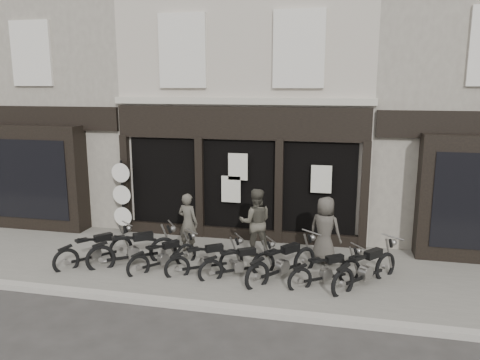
% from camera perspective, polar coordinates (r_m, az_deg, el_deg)
% --- Properties ---
extents(ground_plane, '(90.00, 90.00, 0.00)m').
position_cam_1_polar(ground_plane, '(11.05, -3.61, -12.45)').
color(ground_plane, '#2D2B28').
rests_on(ground_plane, ground).
extents(pavement, '(30.00, 4.20, 0.12)m').
position_cam_1_polar(pavement, '(11.82, -2.37, -10.47)').
color(pavement, '#636057').
rests_on(pavement, ground_plane).
extents(kerb, '(30.00, 0.25, 0.13)m').
position_cam_1_polar(kerb, '(9.94, -5.71, -14.93)').
color(kerb, gray).
rests_on(kerb, ground_plane).
extents(central_building, '(7.30, 6.22, 8.34)m').
position_cam_1_polar(central_building, '(15.89, 2.34, 10.06)').
color(central_building, '#ACA293').
rests_on(central_building, ground).
extents(neighbour_left, '(5.60, 6.73, 8.34)m').
position_cam_1_polar(neighbour_left, '(18.11, -18.15, 9.56)').
color(neighbour_left, gray).
rests_on(neighbour_left, ground).
extents(neighbour_right, '(5.60, 6.73, 8.34)m').
position_cam_1_polar(neighbour_right, '(15.95, 25.63, 8.82)').
color(neighbour_right, gray).
rests_on(neighbour_right, ground).
extents(motorcycle_0, '(1.47, 1.75, 0.99)m').
position_cam_1_polar(motorcycle_0, '(12.32, -17.22, -8.40)').
color(motorcycle_0, black).
rests_on(motorcycle_0, ground).
extents(motorcycle_1, '(1.95, 1.53, 1.08)m').
position_cam_1_polar(motorcycle_1, '(11.99, -12.82, -8.55)').
color(motorcycle_1, black).
rests_on(motorcycle_1, ground).
extents(motorcycle_2, '(1.38, 1.58, 0.91)m').
position_cam_1_polar(motorcycle_2, '(11.63, -9.30, -9.41)').
color(motorcycle_2, black).
rests_on(motorcycle_2, ground).
extents(motorcycle_3, '(1.72, 1.28, 0.93)m').
position_cam_1_polar(motorcycle_3, '(11.26, -4.19, -9.94)').
color(motorcycle_3, black).
rests_on(motorcycle_3, ground).
extents(motorcycle_4, '(1.69, 1.26, 0.92)m').
position_cam_1_polar(motorcycle_4, '(11.05, -0.19, -10.38)').
color(motorcycle_4, black).
rests_on(motorcycle_4, ground).
extents(motorcycle_5, '(1.56, 1.85, 1.05)m').
position_cam_1_polar(motorcycle_5, '(10.95, 5.22, -10.33)').
color(motorcycle_5, black).
rests_on(motorcycle_5, ground).
extents(motorcycle_6, '(1.65, 1.30, 0.91)m').
position_cam_1_polar(motorcycle_6, '(10.80, 10.47, -11.12)').
color(motorcycle_6, black).
rests_on(motorcycle_6, ground).
extents(motorcycle_7, '(1.59, 1.84, 1.05)m').
position_cam_1_polar(motorcycle_7, '(10.94, 15.08, -10.72)').
color(motorcycle_7, black).
rests_on(motorcycle_7, ground).
extents(man_left, '(0.66, 0.53, 1.59)m').
position_cam_1_polar(man_left, '(12.45, -6.36, -5.21)').
color(man_left, '#46433A').
rests_on(man_left, pavement).
extents(man_centre, '(0.99, 0.85, 1.76)m').
position_cam_1_polar(man_centre, '(12.15, 1.90, -5.14)').
color(man_centre, '#444137').
rests_on(man_centre, pavement).
extents(man_right, '(0.96, 0.80, 1.68)m').
position_cam_1_polar(man_right, '(11.82, 10.32, -6.01)').
color(man_right, '#3F3B34').
rests_on(man_right, pavement).
extents(advert_sign_post, '(0.57, 0.37, 2.33)m').
position_cam_1_polar(advert_sign_post, '(14.21, -14.13, -2.46)').
color(advert_sign_post, black).
rests_on(advert_sign_post, ground).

